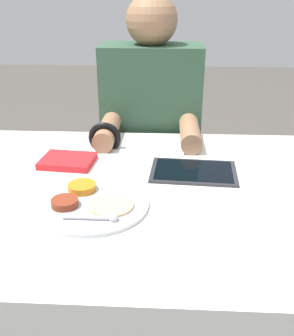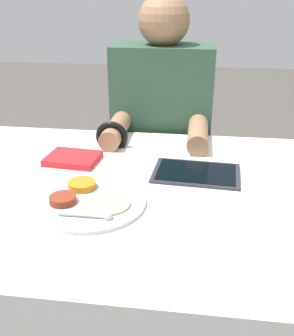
{
  "view_description": "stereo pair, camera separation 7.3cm",
  "coord_description": "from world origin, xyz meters",
  "px_view_note": "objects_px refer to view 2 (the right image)",
  "views": [
    {
      "loc": [
        0.12,
        -0.94,
        1.27
      ],
      "look_at": [
        0.07,
        -0.0,
        0.84
      ],
      "focal_mm": 42.0,
      "sensor_mm": 36.0,
      "label": 1
    },
    {
      "loc": [
        0.19,
        -0.93,
        1.27
      ],
      "look_at": [
        0.07,
        -0.0,
        0.84
      ],
      "focal_mm": 42.0,
      "sensor_mm": 36.0,
      "label": 2
    }
  ],
  "objects_px": {
    "thali_tray": "(89,201)",
    "person_diner": "(161,164)",
    "tablet_device": "(196,173)",
    "red_notebook": "(73,159)"
  },
  "relations": [
    {
      "from": "thali_tray",
      "to": "tablet_device",
      "type": "bearing_deg",
      "value": 37.44
    },
    {
      "from": "thali_tray",
      "to": "red_notebook",
      "type": "distance_m",
      "value": 0.27
    },
    {
      "from": "red_notebook",
      "to": "tablet_device",
      "type": "distance_m",
      "value": 0.38
    },
    {
      "from": "tablet_device",
      "to": "person_diner",
      "type": "distance_m",
      "value": 0.51
    },
    {
      "from": "thali_tray",
      "to": "red_notebook",
      "type": "height_order",
      "value": "thali_tray"
    },
    {
      "from": "tablet_device",
      "to": "person_diner",
      "type": "xyz_separation_m",
      "value": [
        -0.14,
        0.46,
        -0.19
      ]
    },
    {
      "from": "thali_tray",
      "to": "person_diner",
      "type": "relative_size",
      "value": 0.22
    },
    {
      "from": "tablet_device",
      "to": "person_diner",
      "type": "relative_size",
      "value": 0.21
    },
    {
      "from": "person_diner",
      "to": "thali_tray",
      "type": "bearing_deg",
      "value": -100.39
    },
    {
      "from": "thali_tray",
      "to": "tablet_device",
      "type": "xyz_separation_m",
      "value": [
        0.27,
        0.2,
        -0.0
      ]
    }
  ]
}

